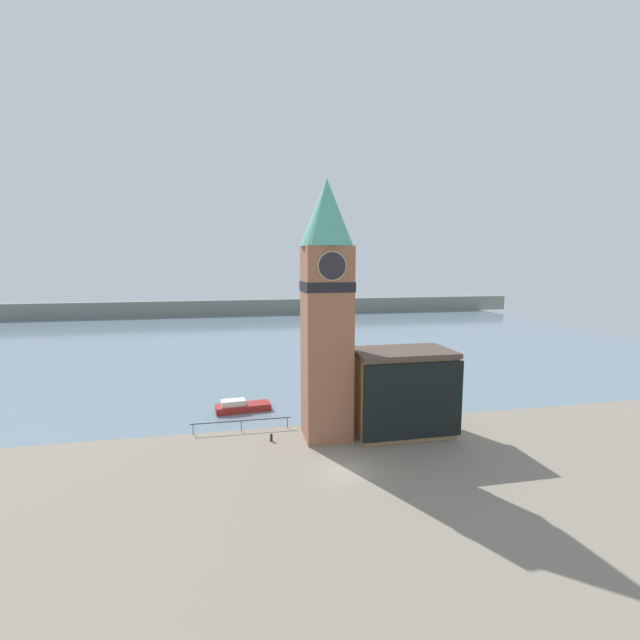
# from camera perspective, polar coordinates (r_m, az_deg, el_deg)

# --- Properties ---
(ground_plane) EXTENTS (160.00, 160.00, 0.00)m
(ground_plane) POSITION_cam_1_polar(r_m,az_deg,el_deg) (36.94, 3.02, -19.51)
(ground_plane) COLOR gray
(water) EXTENTS (160.00, 120.00, 0.00)m
(water) POSITION_cam_1_polar(r_m,az_deg,el_deg) (104.10, -6.75, -1.82)
(water) COLOR slate
(water) RESTS_ON ground_plane
(far_shoreline) EXTENTS (180.00, 3.00, 5.00)m
(far_shoreline) POSITION_cam_1_polar(r_m,az_deg,el_deg) (143.36, -8.10, 1.72)
(far_shoreline) COLOR gray
(far_shoreline) RESTS_ON water
(pier_railing) EXTENTS (9.97, 0.08, 1.09)m
(pier_railing) POSITION_cam_1_polar(r_m,az_deg,el_deg) (45.02, -10.48, -13.20)
(pier_railing) COLOR #232328
(pier_railing) RESTS_ON ground_plane
(clock_tower) EXTENTS (4.99, 4.99, 24.49)m
(clock_tower) POSITION_cam_1_polar(r_m,az_deg,el_deg) (40.26, 0.89, 2.14)
(clock_tower) COLOR #935B42
(clock_tower) RESTS_ON ground_plane
(pier_building) EXTENTS (9.76, 6.01, 8.39)m
(pier_building) POSITION_cam_1_polar(r_m,az_deg,el_deg) (43.68, 10.90, -9.34)
(pier_building) COLOR #A88451
(pier_building) RESTS_ON ground_plane
(boat_near) EXTENTS (6.36, 2.80, 1.38)m
(boat_near) POSITION_cam_1_polar(r_m,az_deg,el_deg) (50.83, -10.47, -11.27)
(boat_near) COLOR maroon
(boat_near) RESTS_ON water
(mooring_bollard_near) EXTENTS (0.26, 0.26, 0.74)m
(mooring_bollard_near) POSITION_cam_1_polar(r_m,az_deg,el_deg) (42.43, -6.51, -15.24)
(mooring_bollard_near) COLOR black
(mooring_bollard_near) RESTS_ON ground_plane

